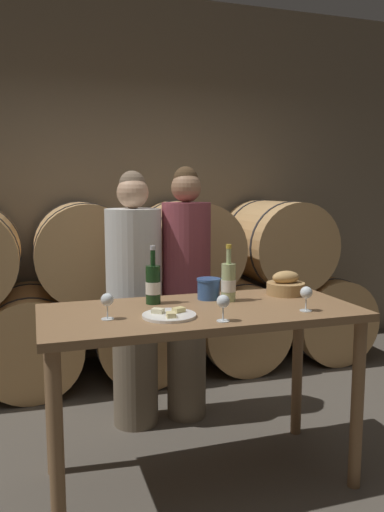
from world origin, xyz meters
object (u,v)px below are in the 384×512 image
Objects in this scene: wine_bottle_red at (153,284)px; bread_basket at (286,285)px; cheese_plate at (169,315)px; wine_glass_left at (223,303)px; tasting_table at (201,334)px; wine_glass_far_left at (107,301)px; person_left at (134,299)px; wine_glass_center at (306,294)px; blue_crock at (209,288)px; wine_bottle_white at (228,282)px; person_right at (186,291)px.

bread_basket is (0.78, -0.00, -0.05)m from wine_bottle_red.
wine_glass_left reaches higher than cheese_plate.
wine_glass_far_left is at bearing -172.12° from tasting_table.
person_left is 5.34× the size of wine_bottle_red.
wine_glass_far_left is 0.97m from wine_glass_center.
person_left is 7.54× the size of bread_basket.
bread_basket is 1.75× the size of wine_glass_far_left.
person_left is 0.60m from wine_bottle_red.
bread_basket is 0.71m from wine_glass_left.
blue_crock is (0.31, -0.55, 0.16)m from person_left.
person_right is at bearing 94.04° from wine_bottle_white.
bread_basket is (0.38, 0.06, -0.05)m from wine_bottle_white.
tasting_table is 0.95× the size of person_right.
wine_glass_center is (0.46, 0.06, 0.00)m from wine_glass_left.
bread_basket is 0.82m from cheese_plate.
person_left is at bearing 89.95° from cheese_plate.
cheese_plate is (-0.19, -0.11, 0.14)m from tasting_table.
bread_basket is at bearing 76.19° from wine_glass_center.
blue_crock is 1.06× the size of wine_glass_center.
person_right is 1.04m from wine_glass_far_left.
blue_crock is at bearing 2.74° from wine_bottle_red.
tasting_table is 0.34m from wine_glass_left.
wine_glass_left and wine_glass_center have the same top height.
wine_glass_far_left is (-0.28, -0.25, -0.02)m from wine_bottle_red.
person_left is at bearing 70.70° from wine_glass_far_left.
person_right reaches higher than wine_bottle_red.
wine_glass_left is (0.02, -0.26, 0.22)m from tasting_table.
wine_bottle_white is at bearing 130.98° from wine_glass_center.
bread_basket reaches higher than blue_crock.
blue_crock reaches higher than tasting_table.
tasting_table is 0.53m from wine_glass_far_left.
wine_bottle_red is 1.00× the size of wine_bottle_white.
wine_bottle_red is 0.31m from cheese_plate.
wine_bottle_white is at bearing -42.87° from blue_crock.
wine_bottle_red is 0.37m from wine_glass_far_left.
wine_glass_far_left is (-1.05, -0.24, 0.04)m from bread_basket.
wine_glass_left reaches higher than blue_crock.
tasting_table is at bearing -42.13° from wine_bottle_red.
person_left is 13.23× the size of wine_glass_left.
wine_bottle_red reaches higher than bread_basket.
wine_glass_left is at bearing -101.57° from blue_crock.
tasting_table is at bearing -119.71° from blue_crock.
person_right reaches higher than bread_basket.
wine_glass_far_left is 0.53m from wine_glass_left.
bread_basket reaches higher than wine_glass_far_left.
tasting_table is at bearing -148.95° from wine_bottle_white.
person_right is 1.02m from wine_glass_center.
cheese_plate is (-0.00, -0.86, 0.11)m from person_left.
wine_glass_center is (-0.09, -0.38, 0.04)m from bread_basket.
wine_glass_left is at bearing -21.50° from wine_glass_far_left.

